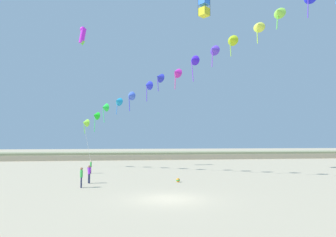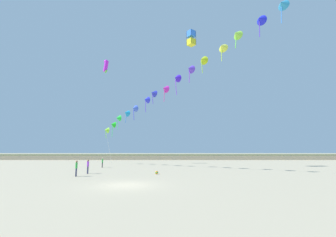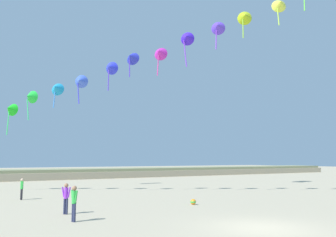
{
  "view_description": "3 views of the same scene",
  "coord_description": "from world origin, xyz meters",
  "px_view_note": "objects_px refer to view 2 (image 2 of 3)",
  "views": [
    {
      "loc": [
        -2.89,
        -19.43,
        3.76
      ],
      "look_at": [
        1.61,
        10.96,
        6.04
      ],
      "focal_mm": 32.0,
      "sensor_mm": 36.0,
      "label": 1
    },
    {
      "loc": [
        3.33,
        -18.23,
        2.88
      ],
      "look_at": [
        3.45,
        13.41,
        7.1
      ],
      "focal_mm": 24.0,
      "sensor_mm": 36.0,
      "label": 2
    },
    {
      "loc": [
        -11.39,
        -10.75,
        2.83
      ],
      "look_at": [
        2.03,
        10.64,
        5.74
      ],
      "focal_mm": 38.0,
      "sensor_mm": 36.0,
      "label": 3
    }
  ],
  "objects_px": {
    "person_near_left": "(101,162)",
    "person_near_right": "(87,166)",
    "beach_ball": "(156,173)",
    "person_mid_center": "(75,167)",
    "large_kite_mid_trail": "(190,38)",
    "large_kite_low_lead": "(105,66)"
  },
  "relations": [
    {
      "from": "large_kite_mid_trail",
      "to": "beach_ball",
      "type": "relative_size",
      "value": 6.89
    },
    {
      "from": "person_mid_center",
      "to": "person_near_right",
      "type": "bearing_deg",
      "value": 82.12
    },
    {
      "from": "person_near_left",
      "to": "beach_ball",
      "type": "height_order",
      "value": "person_near_left"
    },
    {
      "from": "person_near_right",
      "to": "beach_ball",
      "type": "height_order",
      "value": "person_near_right"
    },
    {
      "from": "person_near_left",
      "to": "large_kite_low_lead",
      "type": "relative_size",
      "value": 0.53
    },
    {
      "from": "person_near_right",
      "to": "large_kite_mid_trail",
      "type": "relative_size",
      "value": 0.64
    },
    {
      "from": "person_near_right",
      "to": "beach_ball",
      "type": "relative_size",
      "value": 4.4
    },
    {
      "from": "large_kite_mid_trail",
      "to": "beach_ball",
      "type": "xyz_separation_m",
      "value": [
        -5.13,
        -9.13,
        -20.81
      ]
    },
    {
      "from": "person_mid_center",
      "to": "person_near_left",
      "type": "bearing_deg",
      "value": 92.1
    },
    {
      "from": "person_near_right",
      "to": "large_kite_mid_trail",
      "type": "xyz_separation_m",
      "value": [
        13.06,
        8.78,
        20.07
      ]
    },
    {
      "from": "person_near_right",
      "to": "beach_ball",
      "type": "xyz_separation_m",
      "value": [
        7.93,
        -0.35,
        -0.74
      ]
    },
    {
      "from": "person_near_left",
      "to": "person_near_right",
      "type": "distance_m",
      "value": 8.31
    },
    {
      "from": "person_near_right",
      "to": "person_mid_center",
      "type": "height_order",
      "value": "person_mid_center"
    },
    {
      "from": "person_near_left",
      "to": "large_kite_mid_trail",
      "type": "distance_m",
      "value": 24.4
    },
    {
      "from": "person_near_left",
      "to": "large_kite_mid_trail",
      "type": "relative_size",
      "value": 0.6
    },
    {
      "from": "person_mid_center",
      "to": "beach_ball",
      "type": "relative_size",
      "value": 4.49
    },
    {
      "from": "beach_ball",
      "to": "person_mid_center",
      "type": "bearing_deg",
      "value": -165.76
    },
    {
      "from": "large_kite_low_lead",
      "to": "large_kite_mid_trail",
      "type": "bearing_deg",
      "value": -25.17
    },
    {
      "from": "person_near_left",
      "to": "large_kite_low_lead",
      "type": "distance_m",
      "value": 20.08
    },
    {
      "from": "large_kite_low_lead",
      "to": "beach_ball",
      "type": "bearing_deg",
      "value": -56.6
    },
    {
      "from": "large_kite_low_lead",
      "to": "large_kite_mid_trail",
      "type": "relative_size",
      "value": 1.13
    },
    {
      "from": "person_mid_center",
      "to": "large_kite_low_lead",
      "type": "xyz_separation_m",
      "value": [
        -2.76,
        18.82,
        18.15
      ]
    }
  ]
}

